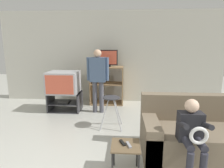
{
  "coord_description": "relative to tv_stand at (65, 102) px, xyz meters",
  "views": [
    {
      "loc": [
        0.4,
        -1.27,
        1.64
      ],
      "look_at": [
        0.16,
        2.29,
        0.9
      ],
      "focal_mm": 30.0,
      "sensor_mm": 36.0,
      "label": 1
    }
  ],
  "objects": [
    {
      "name": "wall_back",
      "position": [
        1.1,
        0.98,
        1.07
      ],
      "size": [
        6.4,
        0.06,
        2.6
      ],
      "color": "beige",
      "rests_on": "ground_plane"
    },
    {
      "name": "tv_stand",
      "position": [
        0.0,
        0.0,
        0.0
      ],
      "size": [
        0.79,
        0.52,
        0.47
      ],
      "color": "#38383D",
      "rests_on": "ground_plane"
    },
    {
      "name": "television_main",
      "position": [
        -0.02,
        -0.01,
        0.5
      ],
      "size": [
        0.75,
        0.61,
        0.53
      ],
      "color": "#B2B2B7",
      "rests_on": "tv_stand"
    },
    {
      "name": "media_shelf",
      "position": [
        1.01,
        0.66,
        0.31
      ],
      "size": [
        0.92,
        0.49,
        1.06
      ],
      "color": "#9E7A51",
      "rests_on": "ground_plane"
    },
    {
      "name": "television_flat",
      "position": [
        1.01,
        0.65,
        1.05
      ],
      "size": [
        0.59,
        0.2,
        0.46
      ],
      "color": "black",
      "rests_on": "media_shelf"
    },
    {
      "name": "folding_stool",
      "position": [
        1.24,
        -0.93,
        0.28
      ],
      "size": [
        0.45,
        0.38,
        0.64
      ],
      "color": "#B7B7BC",
      "rests_on": "ground_plane"
    },
    {
      "name": "snack_table",
      "position": [
        1.52,
        -2.32,
        0.11
      ],
      "size": [
        0.36,
        0.36,
        0.41
      ],
      "color": "brown",
      "rests_on": "ground_plane"
    },
    {
      "name": "remote_control_black",
      "position": [
        1.48,
        -2.29,
        0.19
      ],
      "size": [
        0.09,
        0.15,
        0.02
      ],
      "primitive_type": "cube",
      "rotation": [
        0.0,
        0.0,
        0.41
      ],
      "color": "black",
      "rests_on": "snack_table"
    },
    {
      "name": "remote_control_white",
      "position": [
        1.56,
        -2.33,
        0.19
      ],
      "size": [
        0.08,
        0.15,
        0.02
      ],
      "primitive_type": "cube",
      "rotation": [
        0.0,
        0.0,
        0.3
      ],
      "color": "gray",
      "rests_on": "snack_table"
    },
    {
      "name": "couch",
      "position": [
        2.73,
        -1.81,
        0.07
      ],
      "size": [
        1.9,
        0.87,
        0.88
      ],
      "color": "#756651",
      "rests_on": "ground_plane"
    },
    {
      "name": "person_standing_adult",
      "position": [
        0.86,
        -0.07,
        0.7
      ],
      "size": [
        0.53,
        0.2,
        1.55
      ],
      "color": "#4C4C56",
      "rests_on": "ground_plane"
    },
    {
      "name": "person_seated_child",
      "position": [
        2.33,
        -2.32,
        0.37
      ],
      "size": [
        0.33,
        0.43,
        1.0
      ],
      "color": "#2D2D38",
      "rests_on": "ground_plane"
    }
  ]
}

